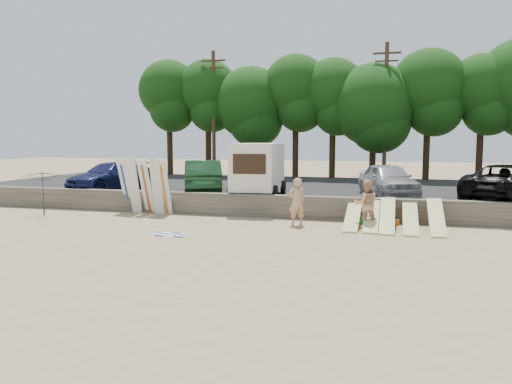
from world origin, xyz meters
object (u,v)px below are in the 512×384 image
car_2 (388,180)px  car_3 (507,183)px  car_0 (110,176)px  beachgoer_b (366,204)px  cooler (361,220)px  beachgoer_a (297,202)px  beach_umbrella (45,193)px  car_1 (203,176)px  box_trailer (258,167)px

car_2 → car_3: bearing=-26.0°
car_0 → beachgoer_b: size_ratio=2.68×
car_2 → car_3: 5.14m
car_2 → cooler: bearing=-123.1°
car_2 → beachgoer_b: (-0.74, -5.22, -0.54)m
car_0 → beachgoer_a: car_0 is taller
beach_umbrella → cooler: bearing=6.2°
car_0 → car_1: bearing=18.9°
car_0 → cooler: (13.54, -3.12, -1.28)m
car_1 → beach_umbrella: (-5.75, -4.89, -0.52)m
box_trailer → car_0: (-8.43, 0.50, -0.68)m
car_3 → beach_umbrella: 20.70m
box_trailer → cooler: 6.06m
car_2 → beachgoer_b: bearing=-117.4°
car_1 → car_2: 9.26m
beachgoer_a → beachgoer_b: (2.71, -0.03, -0.00)m
beachgoer_a → car_1: bearing=-70.2°
car_3 → beach_umbrella: size_ratio=2.62×
beachgoer_b → box_trailer: bearing=-48.5°
car_3 → beachgoer_b: car_3 is taller
car_0 → beach_umbrella: 4.69m
box_trailer → car_1: size_ratio=0.82×
car_3 → beachgoer_b: 7.47m
car_0 → car_1: (5.27, 0.24, 0.09)m
box_trailer → car_3: (11.18, 0.80, -0.60)m
beachgoer_b → beach_umbrella: bearing=-11.7°
car_1 → cooler: size_ratio=13.33×
cooler → beach_umbrella: beach_umbrella is taller
box_trailer → car_2: (6.08, 1.39, -0.62)m
car_2 → beachgoer_b: size_ratio=2.46×
box_trailer → beachgoer_b: 6.68m
car_2 → beach_umbrella: car_2 is taller
car_0 → car_2: size_ratio=1.09×
beachgoer_b → car_3: bearing=-154.6°
car_2 → beach_umbrella: (-14.99, -5.53, -0.48)m
car_3 → car_0: bearing=25.1°
car_1 → cooler: bearing=135.3°
car_3 → car_2: bearing=17.6°
box_trailer → car_3: 11.23m
car_2 → beachgoer_a: (-3.45, -5.18, -0.54)m
beachgoer_a → cooler: beachgoer_a is taller
car_1 → car_2: size_ratio=1.08×
car_1 → beach_umbrella: car_1 is taller
car_3 → beach_umbrella: (-20.10, -4.94, -0.50)m
car_0 → car_3: car_3 is taller
car_2 → beachgoer_a: size_ratio=2.46×
box_trailer → beachgoer_a: bearing=-59.3°
beachgoer_a → beach_umbrella: beach_umbrella is taller
beachgoer_a → car_3: bearing=176.2°
box_trailer → car_3: bearing=0.0°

